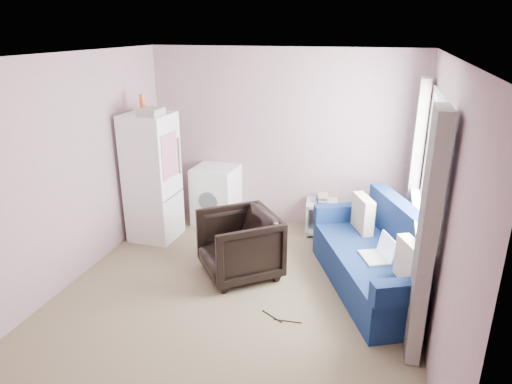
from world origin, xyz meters
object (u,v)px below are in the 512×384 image
fridge (152,177)px  side_table (321,215)px  washing_machine (217,194)px  armchair (239,242)px  sofa (382,261)px

fridge → side_table: size_ratio=3.36×
washing_machine → fridge: bearing=-129.1°
fridge → washing_machine: bearing=49.7°
armchair → side_table: bearing=113.3°
fridge → sofa: size_ratio=0.89×
armchair → washing_machine: 1.58m
fridge → side_table: 2.37m
fridge → sofa: fridge is taller
armchair → fridge: size_ratio=0.43×
armchair → side_table: armchair is taller
fridge → sofa: 3.11m
fridge → washing_machine: 1.04m
fridge → side_table: (2.17, 0.73, -0.60)m
fridge → side_table: bearing=20.1°
armchair → side_table: size_ratio=1.44×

